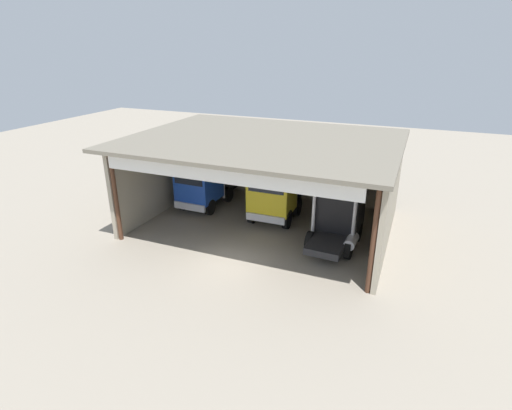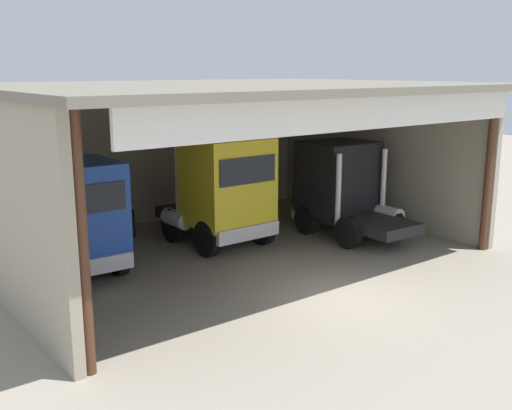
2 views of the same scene
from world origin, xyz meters
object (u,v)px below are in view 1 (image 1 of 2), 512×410
at_px(truck_blue_center_left_bay, 202,183).
at_px(oil_drum, 257,189).
at_px(truck_black_left_bay, 338,214).
at_px(tool_cart, 257,193).
at_px(truck_yellow_center_right_bay, 273,192).

height_order(truck_blue_center_left_bay, oil_drum, truck_blue_center_left_bay).
height_order(truck_black_left_bay, tool_cart, truck_black_left_bay).
bearing_deg(truck_yellow_center_right_bay, tool_cart, -52.96).
bearing_deg(oil_drum, truck_blue_center_left_bay, -123.52).
height_order(truck_yellow_center_right_bay, tool_cart, truck_yellow_center_right_bay).
bearing_deg(tool_cart, truck_black_left_bay, -34.00).
bearing_deg(truck_yellow_center_right_bay, truck_blue_center_left_bay, -3.16).
relative_size(truck_yellow_center_right_bay, oil_drum, 4.80).
distance_m(truck_black_left_bay, tool_cart, 7.96).
distance_m(oil_drum, tool_cart, 0.93).
xyz_separation_m(truck_blue_center_left_bay, tool_cart, (2.72, 2.78, -1.23)).
xyz_separation_m(truck_blue_center_left_bay, truck_black_left_bay, (9.24, -1.62, -0.01)).
bearing_deg(truck_blue_center_left_bay, truck_yellow_center_right_bay, 179.03).
distance_m(truck_blue_center_left_bay, truck_black_left_bay, 9.38).
xyz_separation_m(truck_blue_center_left_bay, oil_drum, (2.42, 3.66, -1.27)).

